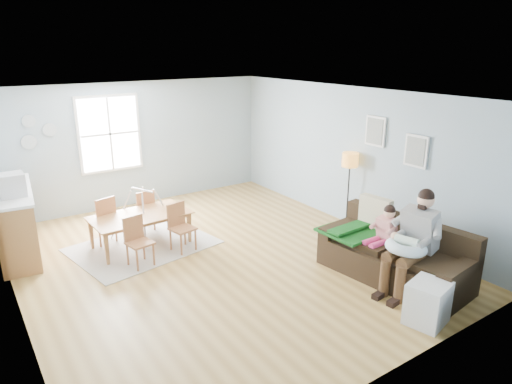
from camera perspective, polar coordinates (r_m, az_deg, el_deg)
room at (r=7.07m, az=-5.28°, el=9.66°), size 8.40×9.40×3.90m
window at (r=10.14m, az=-17.84°, el=6.94°), size 1.32×0.08×1.62m
pictures at (r=8.28m, az=16.97°, el=6.15°), size 0.05×1.34×0.74m
wall_plates at (r=9.82m, az=-25.82°, el=6.76°), size 0.67×0.02×0.66m
sofa at (r=7.37m, az=17.10°, el=-7.88°), size 1.22×2.34×0.91m
green_throw at (r=7.57m, az=12.16°, el=-4.65°), size 1.06×0.89×0.04m
beige_pillow at (r=7.64m, az=14.69°, el=-2.59°), size 0.23×0.56×0.55m
father at (r=6.92m, az=19.06°, el=-5.50°), size 1.09×0.56×1.48m
nursing_pillow at (r=6.82m, az=18.25°, el=-6.58°), size 0.68×0.67×0.24m
infant at (r=6.80m, az=18.04°, el=-5.76°), size 0.23×0.42×0.15m
toddler at (r=7.23m, az=15.66°, el=-4.43°), size 0.56×0.27×0.89m
floor_lamp at (r=8.84m, az=11.64°, el=3.18°), size 0.30×0.30×1.49m
storage_cube at (r=6.38m, az=20.63°, el=-12.89°), size 0.59×0.55×0.56m
rug at (r=8.45m, az=-13.93°, el=-6.54°), size 2.59×2.14×0.01m
dining_table at (r=8.34m, az=-14.07°, el=-4.72°), size 1.72×1.02×0.59m
chair_sw at (r=7.62m, az=-14.64°, el=-5.64°), size 0.43×0.43×0.82m
chair_se at (r=8.02m, az=-9.50°, el=-4.00°), size 0.45×0.45×0.84m
chair_nw at (r=8.57m, az=-18.49°, el=-3.04°), size 0.49×0.49×0.88m
chair_ne at (r=8.94m, az=-13.80°, el=-2.03°), size 0.39×0.39×0.83m
counter at (r=8.73m, az=-27.74°, el=-3.27°), size 0.82×2.10×1.15m
monitor at (r=8.14m, az=-28.31°, el=0.78°), size 0.39×0.37×0.36m
baby_swing at (r=8.70m, az=-13.78°, el=-2.91°), size 1.19×1.20×0.92m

